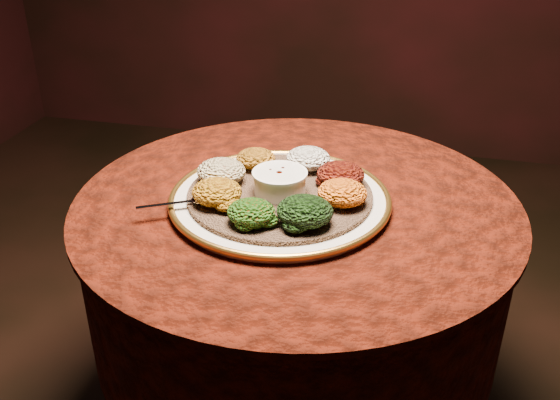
# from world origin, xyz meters

# --- Properties ---
(table) EXTENTS (0.96, 0.96, 0.73)m
(table) POSITION_xyz_m (0.00, 0.00, 0.55)
(table) COLOR black
(table) RESTS_ON ground
(platter) EXTENTS (0.57, 0.57, 0.02)m
(platter) POSITION_xyz_m (-0.03, -0.03, 0.75)
(platter) COLOR beige
(platter) RESTS_ON table
(injera) EXTENTS (0.45, 0.45, 0.01)m
(injera) POSITION_xyz_m (-0.03, -0.03, 0.76)
(injera) COLOR brown
(injera) RESTS_ON platter
(stew_bowl) EXTENTS (0.12, 0.12, 0.05)m
(stew_bowl) POSITION_xyz_m (-0.03, -0.03, 0.79)
(stew_bowl) COLOR silver
(stew_bowl) RESTS_ON injera
(spoon) EXTENTS (0.14, 0.08, 0.01)m
(spoon) POSITION_xyz_m (-0.18, -0.11, 0.77)
(spoon) COLOR silver
(spoon) RESTS_ON injera
(portion_ayib) EXTENTS (0.10, 0.09, 0.05)m
(portion_ayib) POSITION_xyz_m (0.01, 0.10, 0.79)
(portion_ayib) COLOR white
(portion_ayib) RESTS_ON injera
(portion_kitfo) EXTENTS (0.10, 0.10, 0.05)m
(portion_kitfo) POSITION_xyz_m (0.09, 0.04, 0.79)
(portion_kitfo) COLOR black
(portion_kitfo) RESTS_ON injera
(portion_tikil) EXTENTS (0.10, 0.10, 0.05)m
(portion_tikil) POSITION_xyz_m (0.10, -0.05, 0.79)
(portion_tikil) COLOR #AF6E0E
(portion_tikil) RESTS_ON injera
(portion_gomen) EXTENTS (0.11, 0.10, 0.05)m
(portion_gomen) POSITION_xyz_m (0.05, -0.14, 0.79)
(portion_gomen) COLOR black
(portion_gomen) RESTS_ON injera
(portion_mixveg) EXTENTS (0.09, 0.09, 0.05)m
(portion_mixveg) POSITION_xyz_m (-0.05, -0.16, 0.78)
(portion_mixveg) COLOR maroon
(portion_mixveg) RESTS_ON injera
(portion_kik) EXTENTS (0.10, 0.10, 0.05)m
(portion_kik) POSITION_xyz_m (-0.14, -0.10, 0.79)
(portion_kik) COLOR #BE7F10
(portion_kik) RESTS_ON injera
(portion_timatim) EXTENTS (0.11, 0.10, 0.05)m
(portion_timatim) POSITION_xyz_m (-0.16, -0.01, 0.79)
(portion_timatim) COLOR #740807
(portion_timatim) RESTS_ON injera
(portion_shiro) EXTENTS (0.09, 0.08, 0.04)m
(portion_shiro) POSITION_xyz_m (-0.11, 0.08, 0.78)
(portion_shiro) COLOR #A46013
(portion_shiro) RESTS_ON injera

